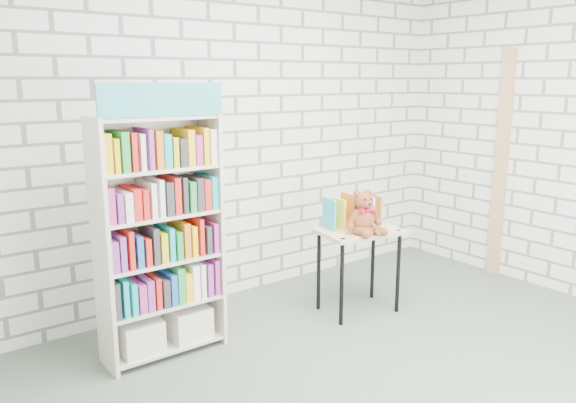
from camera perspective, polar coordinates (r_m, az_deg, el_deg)
ground at (r=3.65m, az=12.93°, el=-18.08°), size 4.50×4.50×0.00m
room_shell at (r=3.16m, az=14.50°, el=11.18°), size 4.52×4.02×2.81m
bookshelf at (r=3.77m, az=-12.93°, el=-3.40°), size 0.80×0.31×1.81m
display_table at (r=4.46m, az=7.23°, el=-4.01°), size 0.69×0.53×0.68m
table_books at (r=4.48m, az=6.57°, el=-0.92°), size 0.46×0.26×0.26m
teddy_bear at (r=4.31m, az=7.75°, el=-1.45°), size 0.31×0.29×0.34m
door_trim at (r=5.58m, az=20.82°, el=3.52°), size 0.05×0.12×2.10m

